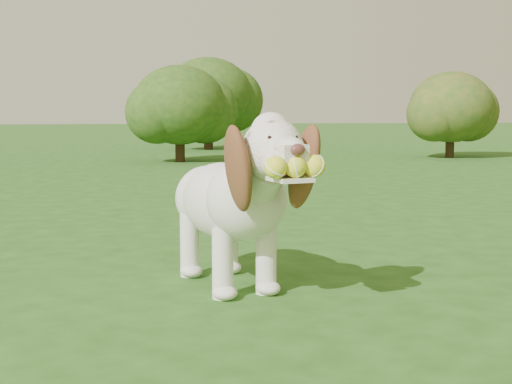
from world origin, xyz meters
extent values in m
plane|color=#214914|center=(0.00, 0.00, 0.00)|extent=(80.00, 80.00, 0.00)
ellipsoid|color=white|center=(0.50, 0.44, 0.42)|extent=(0.54, 0.80, 0.39)
ellipsoid|color=white|center=(0.57, 0.17, 0.47)|extent=(0.46, 0.46, 0.38)
ellipsoid|color=white|center=(0.44, 0.69, 0.41)|extent=(0.42, 0.42, 0.34)
cylinder|color=white|center=(0.61, 0.03, 0.57)|extent=(0.27, 0.34, 0.30)
sphere|color=white|center=(0.64, -0.11, 0.71)|extent=(0.32, 0.32, 0.27)
sphere|color=white|center=(0.63, -0.09, 0.78)|extent=(0.21, 0.21, 0.17)
cube|color=white|center=(0.68, -0.25, 0.70)|extent=(0.15, 0.18, 0.07)
ellipsoid|color=#592D28|center=(0.70, -0.33, 0.72)|extent=(0.07, 0.05, 0.05)
cube|color=white|center=(0.68, -0.27, 0.60)|extent=(0.18, 0.20, 0.02)
ellipsoid|color=brown|center=(0.49, -0.13, 0.63)|extent=(0.18, 0.28, 0.41)
ellipsoid|color=brown|center=(0.79, -0.06, 0.63)|extent=(0.20, 0.25, 0.41)
cylinder|color=white|center=(0.41, 0.84, 0.46)|extent=(0.11, 0.20, 0.15)
cylinder|color=white|center=(0.46, 0.17, 0.17)|extent=(0.12, 0.12, 0.33)
cylinder|color=white|center=(0.67, 0.22, 0.17)|extent=(0.12, 0.12, 0.33)
cylinder|color=white|center=(0.34, 0.64, 0.17)|extent=(0.12, 0.12, 0.33)
cylinder|color=white|center=(0.56, 0.70, 0.17)|extent=(0.12, 0.12, 0.33)
sphere|color=yellow|center=(0.61, -0.33, 0.65)|extent=(0.11, 0.11, 0.09)
sphere|color=yellow|center=(0.69, -0.31, 0.65)|extent=(0.11, 0.11, 0.09)
sphere|color=yellow|center=(0.78, -0.29, 0.65)|extent=(0.11, 0.11, 0.09)
cylinder|color=#382314|center=(5.71, 9.07, 0.25)|extent=(0.16, 0.16, 0.50)
ellipsoid|color=#1F4615|center=(5.71, 9.07, 0.92)|extent=(1.50, 1.50, 1.27)
cylinder|color=#382314|center=(1.67, 12.43, 0.32)|extent=(0.20, 0.20, 0.64)
ellipsoid|color=#1F4615|center=(1.67, 12.43, 1.18)|extent=(1.93, 1.93, 1.64)
cylinder|color=#382314|center=(0.82, 8.88, 0.26)|extent=(0.16, 0.16, 0.52)
ellipsoid|color=#1F4615|center=(0.82, 8.88, 0.95)|extent=(1.55, 1.55, 1.32)
camera|label=1|loc=(0.06, -3.07, 0.88)|focal=50.00mm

